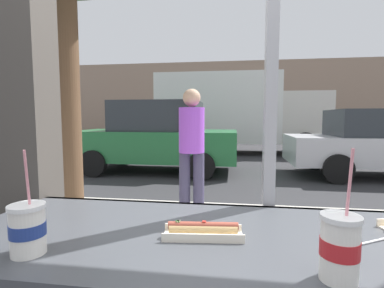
# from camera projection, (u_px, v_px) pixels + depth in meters

# --- Properties ---
(ground_plane) EXTENTS (60.00, 60.00, 0.00)m
(ground_plane) POSITION_uv_depth(u_px,v_px,m) (238.00, 162.00, 9.19)
(ground_plane) COLOR #2D2D30
(sidewalk_strip) EXTENTS (16.00, 2.80, 0.13)m
(sidewalk_strip) POSITION_uv_depth(u_px,v_px,m) (248.00, 251.00, 2.87)
(sidewalk_strip) COLOR #B2ADA3
(sidewalk_strip) RESTS_ON ground
(window_wall) EXTENTS (2.91, 0.20, 2.90)m
(window_wall) POSITION_uv_depth(u_px,v_px,m) (272.00, 26.00, 1.22)
(window_wall) COLOR #423D38
(window_wall) RESTS_ON ground
(building_facade_far) EXTENTS (28.00, 1.20, 5.49)m
(building_facade_far) POSITION_uv_depth(u_px,v_px,m) (236.00, 100.00, 21.31)
(building_facade_far) COLOR gray
(building_facade_far) RESTS_ON ground
(soda_cup_left) EXTENTS (0.09, 0.09, 0.32)m
(soda_cup_left) POSITION_uv_depth(u_px,v_px,m) (340.00, 247.00, 0.67)
(soda_cup_left) COLOR white
(soda_cup_left) RESTS_ON window_counter
(soda_cup_right) EXTENTS (0.10, 0.10, 0.30)m
(soda_cup_right) POSITION_uv_depth(u_px,v_px,m) (28.00, 228.00, 0.80)
(soda_cup_right) COLOR silver
(soda_cup_right) RESTS_ON window_counter
(hotdog_tray_far) EXTENTS (0.26, 0.11, 0.05)m
(hotdog_tray_far) POSITION_uv_depth(u_px,v_px,m) (203.00, 230.00, 0.92)
(hotdog_tray_far) COLOR beige
(hotdog_tray_far) RESTS_ON window_counter
(loose_straw) EXTENTS (0.17, 0.10, 0.01)m
(loose_straw) POSITION_uv_depth(u_px,v_px,m) (365.00, 243.00, 0.87)
(loose_straw) COLOR white
(loose_straw) RESTS_ON window_counter
(parked_car_green) EXTENTS (4.16, 2.05, 1.83)m
(parked_car_green) POSITION_uv_depth(u_px,v_px,m) (157.00, 137.00, 7.47)
(parked_car_green) COLOR #236B38
(parked_car_green) RESTS_ON ground
(box_truck) EXTENTS (6.42, 2.44, 3.08)m
(box_truck) POSITION_uv_depth(u_px,v_px,m) (235.00, 111.00, 11.31)
(box_truck) COLOR silver
(box_truck) RESTS_ON ground
(pedestrian) EXTENTS (0.32, 0.32, 1.63)m
(pedestrian) POSITION_uv_depth(u_px,v_px,m) (192.00, 145.00, 3.58)
(pedestrian) COLOR #3D3954
(pedestrian) RESTS_ON sidewalk_strip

